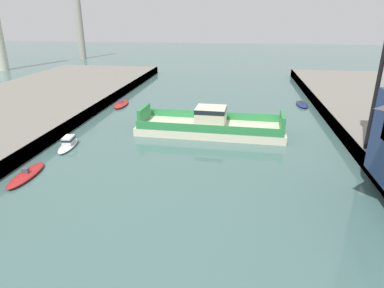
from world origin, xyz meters
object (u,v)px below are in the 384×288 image
object	(u,v)px
moored_boat_near_left	(302,104)
moored_boat_far_right	(121,104)
moored_boat_upstream_a	(68,143)
smokestack_distant_b	(78,16)
chain_ferry	(211,125)
moored_boat_mid_right	(26,175)

from	to	relation	value
moored_boat_near_left	moored_boat_far_right	size ratio (longest dim) A/B	0.84
moored_boat_upstream_a	smokestack_distant_b	size ratio (longest dim) A/B	0.20
chain_ferry	moored_boat_upstream_a	world-z (taller)	chain_ferry
moored_boat_near_left	moored_boat_mid_right	world-z (taller)	moored_boat_mid_right
chain_ferry	moored_boat_near_left	bearing A→B (deg)	49.20
moored_boat_upstream_a	moored_boat_far_right	bearing A→B (deg)	91.01
moored_boat_near_left	moored_boat_mid_right	bearing A→B (deg)	-133.72
moored_boat_upstream_a	smokestack_distant_b	bearing A→B (deg)	113.77
moored_boat_near_left	moored_boat_far_right	distance (m)	33.13
chain_ferry	moored_boat_upstream_a	xyz separation A→B (m)	(-17.23, -7.95, -0.64)
moored_boat_mid_right	moored_boat_far_right	xyz separation A→B (m)	(-0.15, 29.57, 0.02)
chain_ferry	moored_boat_mid_right	bearing A→B (deg)	-136.56
moored_boat_mid_right	moored_boat_far_right	bearing A→B (deg)	90.29
moored_boat_far_right	moored_boat_upstream_a	world-z (taller)	moored_boat_upstream_a
moored_boat_near_left	smokestack_distant_b	size ratio (longest dim) A/B	0.19
moored_boat_mid_right	moored_boat_upstream_a	size ratio (longest dim) A/B	1.13
moored_boat_far_right	smokestack_distant_b	size ratio (longest dim) A/B	0.23
moored_boat_mid_right	moored_boat_upstream_a	distance (m)	8.59
smokestack_distant_b	moored_boat_near_left	bearing A→B (deg)	-40.88
moored_boat_upstream_a	smokestack_distant_b	world-z (taller)	smokestack_distant_b
moored_boat_far_right	smokestack_distant_b	bearing A→B (deg)	119.92
moored_boat_near_left	moored_boat_mid_right	xyz separation A→B (m)	(-32.66, -34.15, 0.01)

